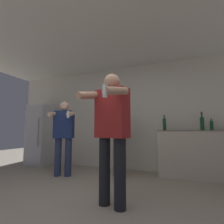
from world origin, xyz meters
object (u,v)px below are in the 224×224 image
object	(u,v)px
bottle_brown_liquor	(212,125)
bottle_amber_bourbon	(202,123)
person_woman_foreground	(111,128)
person_man_side	(64,133)
person_spectator_back	(119,130)
bottle_dark_rum	(164,124)
refrigerator	(42,135)

from	to	relation	value
bottle_brown_liquor	bottle_amber_bourbon	world-z (taller)	bottle_amber_bourbon
person_woman_foreground	person_man_side	xyz separation A→B (m)	(-1.49, 0.98, -0.08)
person_woman_foreground	person_spectator_back	size ratio (longest dim) A/B	1.03
bottle_brown_liquor	bottle_amber_bourbon	xyz separation A→B (m)	(-0.16, 0.00, 0.05)
bottle_dark_rum	bottle_brown_liquor	size ratio (longest dim) A/B	1.42
bottle_brown_liquor	bottle_amber_bourbon	bearing A→B (deg)	180.00
refrigerator	person_man_side	xyz separation A→B (m)	(1.32, -0.77, 0.07)
bottle_amber_bourbon	person_man_side	xyz separation A→B (m)	(-2.70, -0.86, -0.21)
bottle_dark_rum	bottle_brown_liquor	distance (m)	0.89
bottle_dark_rum	bottle_amber_bourbon	size ratio (longest dim) A/B	0.93
bottle_brown_liquor	bottle_amber_bourbon	distance (m)	0.17
bottle_brown_liquor	person_spectator_back	size ratio (longest dim) A/B	0.15
bottle_dark_rum	bottle_amber_bourbon	bearing A→B (deg)	-0.00
refrigerator	bottle_amber_bourbon	world-z (taller)	refrigerator
bottle_brown_liquor	refrigerator	bearing A→B (deg)	-178.85
bottle_amber_bourbon	person_man_side	bearing A→B (deg)	-162.42
bottle_brown_liquor	person_man_side	world-z (taller)	person_man_side
bottle_brown_liquor	person_woman_foreground	size ratio (longest dim) A/B	0.15
refrigerator	person_woman_foreground	xyz separation A→B (m)	(2.81, -1.75, 0.15)
person_man_side	person_woman_foreground	bearing A→B (deg)	-33.36
bottle_brown_liquor	person_spectator_back	xyz separation A→B (m)	(-1.77, -0.45, -0.09)
refrigerator	bottle_dark_rum	size ratio (longest dim) A/B	4.66
bottle_brown_liquor	person_woman_foreground	bearing A→B (deg)	-126.77
bottle_brown_liquor	bottle_amber_bourbon	size ratio (longest dim) A/B	0.65
bottle_brown_liquor	person_woman_foreground	distance (m)	2.30
bottle_amber_bourbon	person_man_side	size ratio (longest dim) A/B	0.24
bottle_amber_bourbon	person_woman_foreground	xyz separation A→B (m)	(-1.21, -1.84, -0.13)
bottle_amber_bourbon	person_woman_foreground	size ratio (longest dim) A/B	0.22
bottle_amber_bourbon	person_woman_foreground	bearing A→B (deg)	-123.35
person_woman_foreground	person_spectator_back	xyz separation A→B (m)	(-0.40, 1.39, -0.01)
refrigerator	bottle_dark_rum	distance (m)	3.31
person_woman_foreground	person_spectator_back	world-z (taller)	person_woman_foreground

